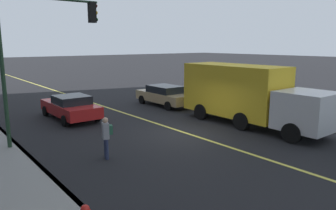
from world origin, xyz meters
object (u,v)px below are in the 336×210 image
at_px(car_tan, 165,95).
at_px(pedestrian_with_backpack, 106,135).
at_px(car_red, 70,107).
at_px(truck_yellow, 247,94).
at_px(traffic_light_mast, 40,42).

height_order(car_tan, pedestrian_with_backpack, pedestrian_with_backpack).
distance_m(car_tan, car_red, 6.82).
bearing_deg(pedestrian_with_backpack, car_tan, -49.49).
relative_size(car_red, pedestrian_with_backpack, 2.95).
xyz_separation_m(car_red, pedestrian_with_backpack, (-7.24, 1.47, 0.22)).
distance_m(car_red, truck_yellow, 10.01).
bearing_deg(car_red, car_tan, -91.27).
bearing_deg(traffic_light_mast, car_tan, -68.24).
xyz_separation_m(truck_yellow, pedestrian_with_backpack, (-0.05, 8.37, -0.74)).
bearing_deg(truck_yellow, traffic_light_mast, 71.18).
relative_size(truck_yellow, pedestrian_with_backpack, 5.16).
distance_m(car_red, pedestrian_with_backpack, 7.39).
height_order(car_tan, truck_yellow, truck_yellow).
bearing_deg(car_red, truck_yellow, -136.16).
xyz_separation_m(truck_yellow, traffic_light_mast, (3.26, 9.55, 2.72)).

